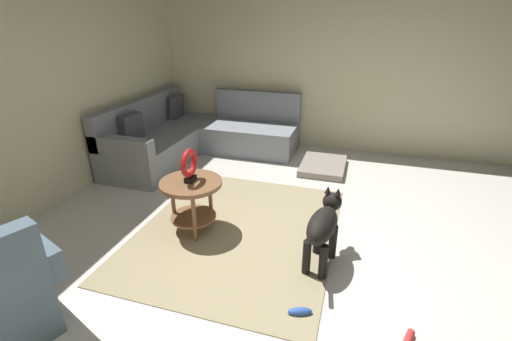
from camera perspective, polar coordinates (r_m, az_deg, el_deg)
name	(u,v)px	position (r m, az deg, el deg)	size (l,w,h in m)	color
ground_plane	(304,256)	(3.41, 7.64, -13.45)	(6.00, 6.00, 0.10)	silver
wall_back	(17,86)	(4.32, -33.98, 11.16)	(6.00, 0.12, 2.70)	beige
wall_right	(343,62)	(5.69, 13.85, 16.54)	(0.12, 6.00, 2.70)	beige
area_rug	(238,230)	(3.64, -2.93, -9.53)	(2.30, 1.90, 0.01)	tan
sectional_couch	(197,137)	(5.53, -9.48, 5.40)	(2.20, 2.25, 0.88)	gray
side_table	(192,193)	(3.50, -10.31, -3.53)	(0.60, 0.60, 0.54)	brown
torus_sculpture	(189,165)	(3.38, -10.67, 0.91)	(0.28, 0.08, 0.33)	black
dog_bed_mat	(323,166)	(5.09, 10.72, 0.73)	(0.80, 0.60, 0.09)	gray
dog	(323,225)	(3.07, 10.78, -8.65)	(0.85, 0.29, 0.63)	black
dog_toy_rope	(408,339)	(2.80, 23.27, -23.61)	(0.05, 0.05, 0.15)	red
dog_toy_bone	(300,312)	(2.78, 7.06, -21.57)	(0.18, 0.06, 0.06)	blue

